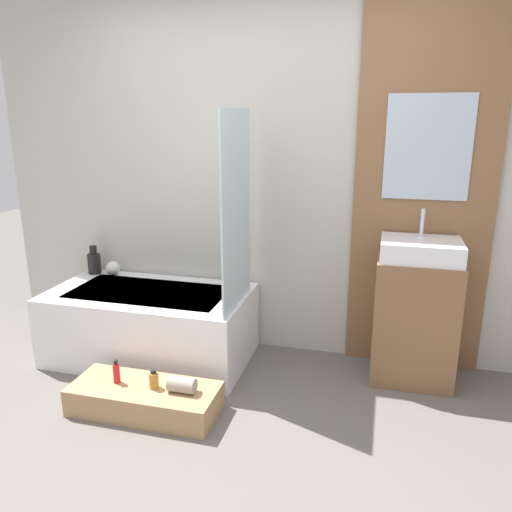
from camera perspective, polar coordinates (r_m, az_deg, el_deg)
The scene contains 13 objects.
ground_plane at distance 2.66m, azimuth -7.38°, elevation -24.20°, with size 12.00×12.00×0.00m, color #605B56.
wall_tiled_back at distance 3.57m, azimuth 1.51°, elevation 9.27°, with size 4.20×0.06×2.60m, color #B7B2A8.
wall_wood_accent at distance 3.43m, azimuth 18.75°, elevation 8.39°, with size 0.90×0.04×2.60m.
bathtub at distance 3.70m, azimuth -11.93°, elevation -7.64°, with size 1.41×0.77×0.50m.
glass_shower_screen at distance 3.14m, azimuth -2.27°, elevation 5.15°, with size 0.01×0.59×1.24m, color silver.
wooden_step_bench at distance 3.15m, azimuth -12.58°, elevation -15.63°, with size 0.88×0.36×0.17m, color #A87F56.
vanity_cabinet at distance 3.44m, azimuth 17.66°, elevation -7.03°, with size 0.52×0.40×0.83m, color brown.
sink at distance 3.29m, azimuth 18.34°, elevation 0.69°, with size 0.49×0.38×0.31m.
vase_tall_dark at distance 4.11m, azimuth -18.00°, elevation -0.67°, with size 0.10×0.10×0.22m.
vase_round_light at distance 4.03m, azimuth -16.03°, elevation -1.34°, with size 0.11×0.11×0.11m, color silver.
bottle_soap_primary at distance 3.15m, azimuth -15.66°, elevation -12.70°, with size 0.04×0.04×0.15m.
bottle_soap_secondary at distance 3.05m, azimuth -11.60°, elevation -13.69°, with size 0.06×0.06×0.12m.
towel_roll at distance 2.99m, azimuth -8.47°, elevation -14.36°, with size 0.09×0.09×0.16m, color gray.
Camera 1 is at (0.82, -1.87, 1.70)m, focal length 35.00 mm.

